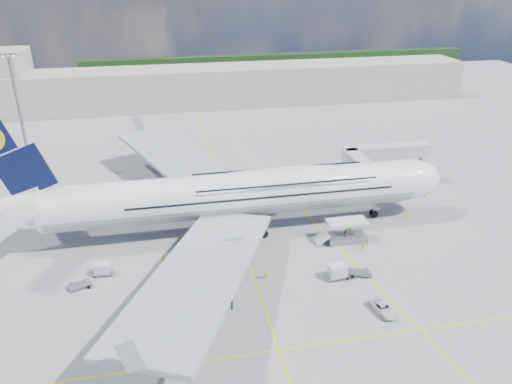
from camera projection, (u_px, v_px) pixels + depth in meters
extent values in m
plane|color=gray|center=(248.00, 261.00, 76.86)|extent=(300.00, 300.00, 0.00)
cube|color=yellow|center=(248.00, 261.00, 76.86)|extent=(0.25, 220.00, 0.01)
cube|color=yellow|center=(279.00, 350.00, 59.04)|extent=(120.00, 0.25, 0.01)
cube|color=yellow|center=(315.00, 222.00, 88.30)|extent=(14.16, 99.06, 0.01)
cylinder|color=white|center=(237.00, 194.00, 82.94)|extent=(62.00, 7.20, 7.20)
cylinder|color=#9EA0A5|center=(237.00, 195.00, 83.00)|extent=(60.76, 7.13, 7.13)
ellipsoid|color=white|center=(283.00, 179.00, 83.57)|extent=(36.00, 6.84, 3.76)
ellipsoid|color=white|center=(409.00, 180.00, 88.56)|extent=(11.52, 7.20, 7.20)
ellipsoid|color=black|center=(426.00, 175.00, 88.89)|extent=(3.84, 4.16, 1.44)
cone|color=white|center=(7.00, 209.00, 76.18)|extent=(10.00, 6.84, 6.84)
cube|color=black|center=(10.00, 154.00, 72.88)|extent=(11.02, 0.46, 14.61)
cube|color=#999EA3|center=(181.00, 162.00, 99.81)|extent=(25.49, 39.15, 3.35)
cube|color=#999EA3|center=(201.00, 272.00, 64.17)|extent=(25.49, 39.15, 3.35)
cylinder|color=#B7BABF|center=(211.00, 186.00, 95.03)|extent=(5.20, 3.50, 3.50)
cylinder|color=#B7BABF|center=(183.00, 167.00, 103.58)|extent=(5.20, 3.50, 3.50)
cylinder|color=#B7BABF|center=(231.00, 253.00, 72.76)|extent=(5.20, 3.50, 3.50)
cylinder|color=#B7BABF|center=(208.00, 300.00, 62.59)|extent=(5.20, 3.50, 3.50)
cylinder|color=gray|center=(374.00, 206.00, 89.38)|extent=(0.44, 0.44, 3.80)
cylinder|color=black|center=(374.00, 213.00, 90.03)|extent=(1.30, 0.90, 1.30)
cylinder|color=gray|center=(237.00, 219.00, 84.86)|extent=(0.56, 0.56, 3.80)
cylinder|color=black|center=(234.00, 218.00, 88.31)|extent=(1.50, 0.90, 1.50)
cube|color=#B7B7BC|center=(358.00, 163.00, 95.01)|extent=(3.00, 10.00, 2.60)
cube|color=#B7B7BC|center=(386.00, 152.00, 100.91)|extent=(18.00, 3.00, 2.60)
cylinder|color=gray|center=(361.00, 174.00, 99.52)|extent=(0.80, 0.80, 7.10)
cylinder|color=black|center=(359.00, 188.00, 100.81)|extent=(0.90, 0.80, 0.90)
cylinder|color=gray|center=(420.00, 165.00, 103.84)|extent=(1.00, 1.00, 7.10)
cube|color=gray|center=(418.00, 179.00, 105.15)|extent=(2.00, 2.00, 0.80)
cylinder|color=#B7B7BC|center=(366.00, 171.00, 91.62)|extent=(3.60, 3.60, 2.80)
cube|color=silver|center=(347.00, 222.00, 81.07)|extent=(6.50, 3.20, 0.35)
cube|color=gray|center=(346.00, 238.00, 82.29)|extent=(6.50, 3.20, 1.10)
cube|color=gray|center=(346.00, 230.00, 81.67)|extent=(0.22, 1.99, 3.00)
cylinder|color=black|center=(333.00, 244.00, 80.84)|extent=(0.70, 0.30, 0.70)
cube|color=silver|center=(322.00, 238.00, 81.35)|extent=(2.16, 2.60, 1.60)
cylinder|color=gray|center=(21.00, 117.00, 104.51)|extent=(0.70, 0.70, 25.00)
cube|color=gray|center=(8.00, 55.00, 99.23)|extent=(3.00, 0.40, 0.60)
cube|color=#B2AD9E|center=(193.00, 87.00, 159.02)|extent=(180.00, 16.00, 12.00)
cube|color=#193814|center=(280.00, 64.00, 207.19)|extent=(160.00, 6.00, 8.00)
cube|color=gray|center=(103.00, 273.00, 73.30)|extent=(3.07, 1.78, 0.18)
cylinder|color=black|center=(94.00, 276.00, 72.61)|extent=(0.44, 0.18, 0.44)
cylinder|color=black|center=(112.00, 270.00, 74.10)|extent=(0.44, 0.18, 0.44)
cube|color=silver|center=(102.00, 268.00, 72.97)|extent=(2.27, 1.63, 1.49)
cube|color=gray|center=(142.00, 319.00, 63.78)|extent=(2.92, 1.79, 0.17)
cylinder|color=black|center=(134.00, 323.00, 63.13)|extent=(0.41, 0.17, 0.41)
cylinder|color=black|center=(151.00, 316.00, 64.52)|extent=(0.41, 0.17, 0.41)
cube|color=silver|center=(142.00, 314.00, 63.47)|extent=(2.18, 1.61, 1.39)
cube|color=gray|center=(181.00, 264.00, 75.46)|extent=(3.25, 2.13, 0.18)
cylinder|color=black|center=(173.00, 267.00, 74.76)|extent=(0.44, 0.18, 0.44)
cylinder|color=black|center=(189.00, 261.00, 76.27)|extent=(0.44, 0.18, 0.44)
cube|color=silver|center=(180.00, 259.00, 75.13)|extent=(2.44, 1.88, 1.51)
cube|color=gray|center=(80.00, 285.00, 70.44)|extent=(3.64, 2.83, 0.19)
cylinder|color=black|center=(70.00, 289.00, 69.69)|extent=(0.47, 0.19, 0.47)
cylinder|color=black|center=(90.00, 282.00, 71.31)|extent=(0.47, 0.19, 0.47)
cube|color=gray|center=(359.00, 272.00, 73.23)|extent=(3.82, 2.90, 0.20)
cylinder|color=black|center=(352.00, 277.00, 72.44)|extent=(0.50, 0.20, 0.50)
cylinder|color=black|center=(366.00, 270.00, 74.15)|extent=(0.50, 0.20, 0.50)
cube|color=gray|center=(337.00, 276.00, 72.47)|extent=(3.58, 2.18, 0.20)
cylinder|color=black|center=(329.00, 280.00, 71.68)|extent=(0.50, 0.20, 0.50)
cylinder|color=black|center=(344.00, 273.00, 73.38)|extent=(0.50, 0.20, 0.50)
cube|color=silver|center=(337.00, 270.00, 72.09)|extent=(2.67, 1.97, 1.70)
cube|color=white|center=(187.00, 260.00, 75.81)|extent=(3.03, 1.83, 1.31)
cube|color=black|center=(186.00, 255.00, 75.47)|extent=(1.22, 1.38, 0.50)
cylinder|color=black|center=(180.00, 265.00, 75.29)|extent=(0.65, 0.25, 0.65)
cylinder|color=black|center=(193.00, 259.00, 76.65)|extent=(0.65, 0.25, 0.65)
cube|color=gray|center=(196.00, 186.00, 99.89)|extent=(7.58, 3.76, 2.23)
cube|color=white|center=(192.00, 177.00, 98.87)|extent=(5.72, 3.58, 2.46)
cube|color=white|center=(210.00, 181.00, 99.98)|extent=(2.38, 2.85, 1.79)
cube|color=black|center=(214.00, 179.00, 100.03)|extent=(0.51, 2.23, 1.00)
cylinder|color=black|center=(209.00, 190.00, 99.40)|extent=(1.23, 0.39, 1.23)
cylinder|color=black|center=(184.00, 187.00, 100.80)|extent=(1.23, 0.39, 1.23)
cube|color=#FF330D|center=(192.00, 180.00, 99.20)|extent=(5.79, 3.64, 0.56)
cube|color=gray|center=(164.00, 158.00, 114.91)|extent=(5.77, 2.27, 1.76)
cube|color=white|center=(161.00, 152.00, 114.10)|extent=(4.28, 2.32, 1.93)
cube|color=white|center=(174.00, 154.00, 114.98)|extent=(1.64, 2.07, 1.41)
cube|color=black|center=(176.00, 154.00, 115.02)|extent=(0.18, 1.76, 0.79)
cylinder|color=black|center=(173.00, 161.00, 114.52)|extent=(0.97, 0.31, 0.97)
cylinder|color=black|center=(156.00, 159.00, 115.63)|extent=(0.97, 0.31, 0.97)
imported|color=silver|center=(383.00, 308.00, 65.23)|extent=(2.84, 4.75, 1.24)
imported|color=#D4F319|center=(408.00, 216.00, 88.93)|extent=(0.66, 0.55, 1.56)
imported|color=#BFFF1A|center=(363.00, 247.00, 78.86)|extent=(1.09, 1.03, 1.77)
imported|color=#A8FF1A|center=(163.00, 260.00, 75.52)|extent=(0.60, 1.08, 1.75)
imported|color=#A5FC1A|center=(350.00, 229.00, 83.93)|extent=(1.11, 1.14, 1.98)
imported|color=#9AEA18|center=(266.00, 275.00, 72.07)|extent=(1.04, 0.64, 1.57)
cone|color=#FF330D|center=(425.00, 196.00, 97.64)|extent=(0.42, 0.42, 0.54)
cube|color=#FF330D|center=(425.00, 197.00, 97.74)|extent=(0.37, 0.37, 0.03)
cone|color=#FF330D|center=(161.00, 214.00, 90.75)|extent=(0.43, 0.43, 0.55)
cube|color=#FF330D|center=(161.00, 215.00, 90.85)|extent=(0.37, 0.37, 0.03)
cone|color=#FF330D|center=(182.00, 185.00, 102.59)|extent=(0.38, 0.38, 0.48)
cube|color=#FF330D|center=(182.00, 186.00, 102.68)|extent=(0.33, 0.33, 0.03)
cone|color=#FF330D|center=(189.00, 267.00, 74.74)|extent=(0.43, 0.43, 0.55)
cube|color=#FF330D|center=(189.00, 269.00, 74.85)|extent=(0.37, 0.37, 0.03)
cone|color=#FF330D|center=(131.00, 357.00, 57.65)|extent=(0.43, 0.43, 0.54)
cube|color=#FF330D|center=(132.00, 359.00, 57.76)|extent=(0.37, 0.37, 0.03)
cone|color=#FF330D|center=(52.00, 226.00, 86.64)|extent=(0.39, 0.39, 0.49)
cube|color=#FF330D|center=(52.00, 227.00, 86.74)|extent=(0.34, 0.34, 0.03)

